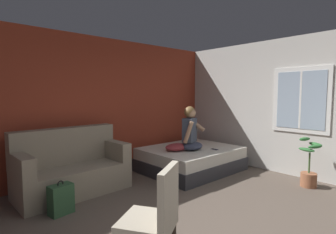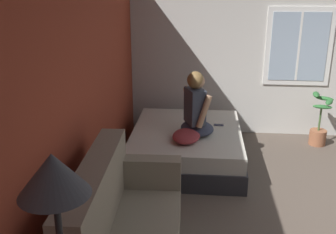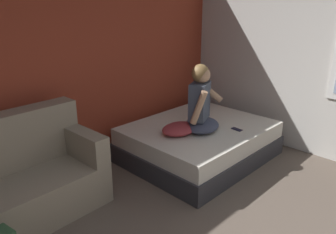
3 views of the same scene
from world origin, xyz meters
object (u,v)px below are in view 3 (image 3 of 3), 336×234
(person_seated, at_px, (201,105))
(cell_phone, at_px, (237,129))
(couch, at_px, (12,184))
(throw_pillow, at_px, (179,129))
(bed, at_px, (199,142))

(person_seated, relative_size, cell_phone, 6.08)
(couch, bearing_deg, person_seated, -14.50)
(couch, distance_m, person_seated, 2.32)
(couch, height_order, throw_pillow, couch)
(couch, xyz_separation_m, person_seated, (2.21, -0.57, 0.44))
(person_seated, bearing_deg, couch, 165.50)
(bed, bearing_deg, cell_phone, -63.99)
(person_seated, bearing_deg, bed, 41.78)
(couch, xyz_separation_m, throw_pillow, (1.93, -0.45, 0.16))
(throw_pillow, bearing_deg, couch, 166.82)
(couch, distance_m, cell_phone, 2.72)
(person_seated, distance_m, cell_phone, 0.60)
(bed, height_order, couch, couch)
(person_seated, height_order, throw_pillow, person_seated)
(throw_pillow, bearing_deg, person_seated, -23.27)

